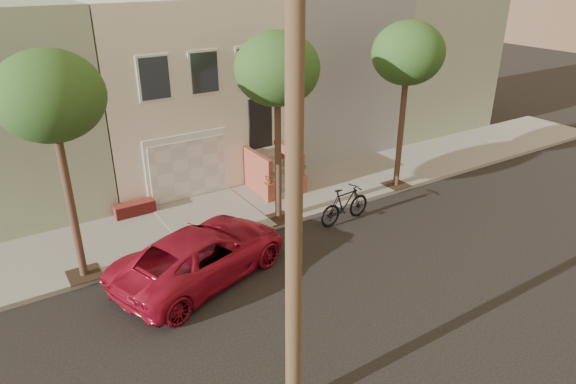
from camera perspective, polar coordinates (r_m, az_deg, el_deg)
ground at (r=14.57m, az=3.67°, el=-10.41°), size 90.00×90.00×0.00m
sidewalk at (r=18.50m, az=-6.06°, el=-2.18°), size 40.00×3.70×0.15m
house_row at (r=22.47m, az=-13.35°, el=11.76°), size 33.10×11.70×7.00m
tree_left at (r=13.93m, az=-25.05°, el=9.50°), size 2.70×2.57×6.30m
tree_mid at (r=16.07m, az=-1.21°, el=13.44°), size 2.70×2.57×6.30m
tree_right at (r=19.45m, az=13.26°, el=14.74°), size 2.70×2.57×6.30m
pickup_truck at (r=14.73m, az=-9.58°, el=-6.87°), size 5.85×4.04×1.48m
motorcycle at (r=17.68m, az=6.37°, el=-1.42°), size 2.22×0.80×1.31m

